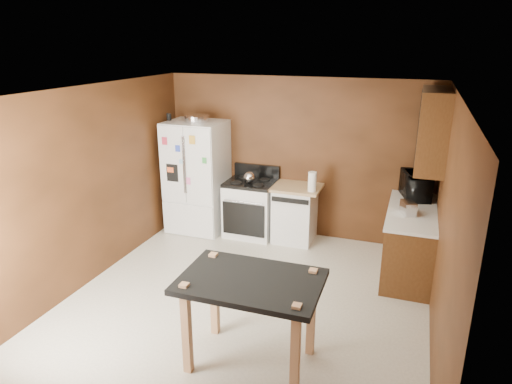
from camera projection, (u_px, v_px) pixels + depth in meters
The scene contains 18 objects.
floor at pixel (246, 302), 5.53m from camera, with size 4.50×4.50×0.00m, color silver.
ceiling at pixel (244, 92), 4.73m from camera, with size 4.50×4.50×0.00m, color white.
wall_back at pixel (296, 158), 7.14m from camera, with size 4.20×4.20×0.00m, color #5B3118.
wall_front at pixel (128, 312), 3.12m from camera, with size 4.20×4.20×0.00m, color #5B3118.
wall_left at pixel (91, 186), 5.80m from camera, with size 4.50×4.50×0.00m, color #5B3118.
wall_right at pixel (445, 230), 4.46m from camera, with size 4.50×4.50×0.00m, color #5B3118.
roasting_pan at pixel (197, 118), 7.10m from camera, with size 0.39×0.39×0.10m, color silver.
pen_cup at pixel (169, 117), 7.20m from camera, with size 0.07×0.07×0.11m, color black.
kettle at pixel (249, 177), 7.05m from camera, with size 0.18×0.18×0.18m, color silver.
paper_towel at pixel (312, 182), 6.68m from camera, with size 0.13×0.13×0.29m, color white.
green_canister at pixel (313, 185), 6.87m from camera, with size 0.09×0.09×0.10m, color green.
toaster at pixel (408, 208), 5.79m from camera, with size 0.14×0.23×0.17m, color silver.
microwave at pixel (415, 186), 6.39m from camera, with size 0.59×0.40×0.32m, color black.
refrigerator at pixel (197, 177), 7.40m from camera, with size 0.90×0.80×1.80m.
gas_range at pixel (251, 207), 7.30m from camera, with size 0.76×0.68×1.10m.
dishwasher at pixel (295, 213), 7.10m from camera, with size 0.78×0.63×0.89m.
right_cabinets at pixel (416, 209), 5.97m from camera, with size 0.63×1.58×2.45m.
island at pixel (251, 292), 4.26m from camera, with size 1.32×0.89×0.94m.
Camera 1 is at (1.73, -4.49, 3.02)m, focal length 32.00 mm.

